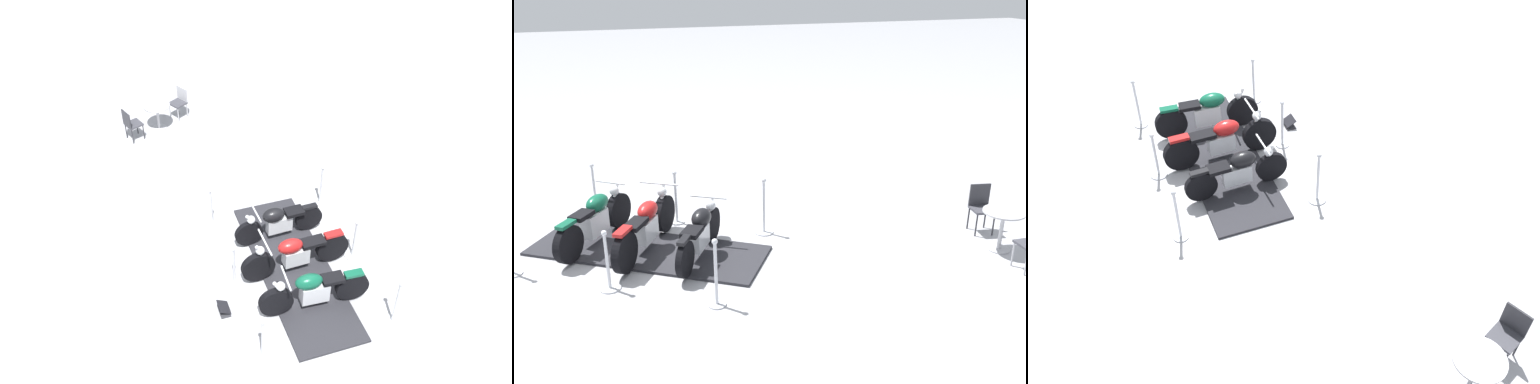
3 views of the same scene
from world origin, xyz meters
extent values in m
plane|color=#B2B2B7|center=(0.00, 0.00, 0.00)|extent=(80.00, 80.00, 0.00)
cube|color=#28282D|center=(0.00, 0.00, 0.02)|extent=(4.32, 3.48, 0.05)
cylinder|color=black|center=(-1.20, -0.06, 0.36)|extent=(0.40, 0.59, 0.62)
cylinder|color=black|center=(-0.49, 1.15, 0.36)|extent=(0.40, 0.59, 0.62)
cube|color=silver|center=(-0.85, 0.54, 0.40)|extent=(0.45, 0.58, 0.37)
ellipsoid|color=black|center=(-0.92, 0.42, 0.72)|extent=(0.53, 0.59, 0.32)
cube|color=black|center=(-0.67, 0.84, 0.67)|extent=(0.45, 0.50, 0.08)
cube|color=black|center=(-0.49, 1.15, 0.70)|extent=(0.28, 0.36, 0.06)
cylinder|color=silver|center=(-1.16, 0.01, 0.62)|extent=(0.21, 0.29, 0.53)
cylinder|color=silver|center=(-1.12, 0.07, 0.94)|extent=(0.59, 0.37, 0.04)
sphere|color=silver|center=(-1.18, -0.01, 0.74)|extent=(0.18, 0.18, 0.18)
cylinder|color=black|center=(-0.42, -0.70, 0.40)|extent=(0.48, 0.67, 0.70)
cylinder|color=black|center=(0.42, 0.70, 0.40)|extent=(0.48, 0.67, 0.70)
cube|color=silver|center=(0.00, 0.00, 0.43)|extent=(0.49, 0.58, 0.38)
ellipsoid|color=#AD1919|center=(-0.07, -0.11, 0.75)|extent=(0.53, 0.61, 0.30)
cube|color=black|center=(0.19, 0.31, 0.71)|extent=(0.49, 0.57, 0.08)
cube|color=#AD1919|center=(0.42, 0.70, 0.78)|extent=(0.34, 0.42, 0.06)
cylinder|color=silver|center=(-0.39, -0.64, 0.70)|extent=(0.20, 0.27, 0.60)
cylinder|color=silver|center=(-0.35, -0.58, 1.06)|extent=(0.66, 0.42, 0.04)
sphere|color=silver|center=(-0.40, -0.67, 0.86)|extent=(0.18, 0.18, 0.18)
cylinder|color=black|center=(0.39, -1.17, 0.39)|extent=(0.51, 0.62, 0.67)
cylinder|color=black|center=(1.30, 0.08, 0.39)|extent=(0.51, 0.62, 0.67)
cube|color=silver|center=(0.85, -0.54, 0.44)|extent=(0.52, 0.59, 0.42)
ellipsoid|color=#0F5138|center=(0.77, -0.65, 0.78)|extent=(0.56, 0.61, 0.30)
cube|color=black|center=(1.05, -0.27, 0.74)|extent=(0.47, 0.50, 0.08)
cube|color=#0F5138|center=(1.30, 0.08, 0.75)|extent=(0.35, 0.39, 0.06)
cylinder|color=silver|center=(0.44, -1.09, 0.67)|extent=(0.25, 0.31, 0.57)
cylinder|color=silver|center=(0.50, -1.02, 1.02)|extent=(0.51, 0.39, 0.04)
sphere|color=silver|center=(0.44, -1.10, 0.82)|extent=(0.18, 0.18, 0.18)
cylinder|color=silver|center=(0.71, 1.10, 0.01)|extent=(0.34, 0.34, 0.03)
cylinder|color=silver|center=(0.71, 1.10, 0.48)|extent=(0.05, 0.05, 0.91)
sphere|color=silver|center=(0.71, 1.10, 0.97)|extent=(0.09, 0.09, 0.09)
cylinder|color=silver|center=(2.22, 0.13, 0.01)|extent=(0.31, 0.31, 0.03)
cylinder|color=silver|center=(2.22, 0.13, 0.54)|extent=(0.05, 0.05, 1.02)
sphere|color=silver|center=(2.22, 0.13, 1.09)|extent=(0.09, 0.09, 0.09)
cylinder|color=silver|center=(-0.71, -1.10, 0.01)|extent=(0.29, 0.29, 0.03)
cylinder|color=silver|center=(-0.71, -1.10, 0.52)|extent=(0.05, 0.05, 0.99)
sphere|color=silver|center=(-0.71, -1.10, 1.05)|extent=(0.09, 0.09, 0.09)
cylinder|color=silver|center=(-2.22, -0.13, 0.01)|extent=(0.36, 0.36, 0.03)
cylinder|color=silver|center=(-2.22, -0.13, 0.53)|extent=(0.05, 0.05, 1.00)
sphere|color=silver|center=(-2.22, -0.13, 1.07)|extent=(0.09, 0.09, 0.09)
cylinder|color=silver|center=(0.80, -2.07, 0.01)|extent=(0.34, 0.34, 0.03)
cylinder|color=silver|center=(0.80, -2.07, 0.51)|extent=(0.05, 0.05, 0.98)
sphere|color=silver|center=(0.80, -2.07, 1.04)|extent=(0.09, 0.09, 0.09)
cylinder|color=silver|center=(-0.80, 2.07, 0.01)|extent=(0.28, 0.28, 0.03)
cylinder|color=silver|center=(-0.80, 2.07, 0.53)|extent=(0.05, 0.05, 1.00)
sphere|color=silver|center=(-0.80, 2.07, 1.06)|extent=(0.09, 0.09, 0.09)
cube|color=#333338|center=(-0.44, -1.74, 0.01)|extent=(0.41, 0.36, 0.02)
cube|color=black|center=(-0.44, -1.74, 0.13)|extent=(0.39, 0.36, 0.14)
cylinder|color=#B7B7BC|center=(-6.03, 1.82, 0.01)|extent=(0.40, 0.40, 0.02)
cylinder|color=#B7B7BC|center=(-6.03, 1.82, 0.37)|extent=(0.07, 0.07, 0.70)
cylinder|color=#B7B7BC|center=(-6.03, 1.82, 0.73)|extent=(0.72, 0.72, 0.03)
cylinder|color=#B7B7BC|center=(-5.84, 2.40, 0.22)|extent=(0.03, 0.03, 0.44)
cylinder|color=#B7B7BC|center=(-6.17, 2.41, 0.22)|extent=(0.03, 0.03, 0.44)
cylinder|color=#B7B7BC|center=(-5.82, 2.74, 0.22)|extent=(0.03, 0.03, 0.44)
cylinder|color=#B7B7BC|center=(-6.16, 2.75, 0.22)|extent=(0.03, 0.03, 0.44)
cube|color=#3F3F47|center=(-6.00, 2.57, 0.46)|extent=(0.41, 0.41, 0.04)
cube|color=#B7B7BC|center=(-5.99, 2.76, 0.68)|extent=(0.40, 0.04, 0.40)
cylinder|color=#2D2D33|center=(-6.30, 1.29, 0.22)|extent=(0.03, 0.03, 0.44)
cylinder|color=#2D2D33|center=(-5.97, 1.22, 0.22)|extent=(0.03, 0.03, 0.44)
cylinder|color=#2D2D33|center=(-6.36, 0.95, 0.22)|extent=(0.03, 0.03, 0.44)
cylinder|color=#2D2D33|center=(-6.03, 0.89, 0.22)|extent=(0.03, 0.03, 0.44)
cube|color=#3F3F47|center=(-6.17, 1.09, 0.46)|extent=(0.47, 0.47, 0.04)
cube|color=#2D2D33|center=(-6.20, 0.91, 0.70)|extent=(0.40, 0.10, 0.43)
camera|label=1|loc=(4.47, -6.74, 9.05)|focal=40.28mm
camera|label=2|loc=(0.71, 9.42, 4.75)|focal=40.49mm
camera|label=3|loc=(-6.25, 6.54, 7.43)|focal=39.97mm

